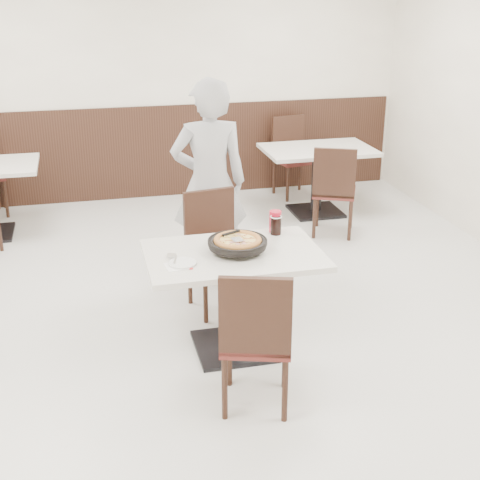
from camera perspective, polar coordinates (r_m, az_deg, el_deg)
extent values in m
plane|color=#B6B6B1|center=(5.12, -2.14, -7.76)|extent=(7.00, 7.00, 0.00)
cube|color=beige|center=(8.01, -7.50, 13.41)|extent=(6.00, 0.04, 2.80)
cube|color=black|center=(8.15, -7.19, 7.46)|extent=(5.90, 0.03, 1.10)
cylinder|color=black|center=(4.58, 0.07, -0.71)|extent=(0.12, 0.12, 0.04)
cylinder|color=black|center=(4.56, -0.21, -0.51)|extent=(0.40, 0.40, 0.01)
cylinder|color=#B3773B|center=(4.57, -0.20, -0.22)|extent=(0.32, 0.32, 0.02)
cube|color=white|center=(4.53, -0.25, 0.05)|extent=(0.08, 0.10, 0.00)
cube|color=white|center=(4.36, -5.41, -2.25)|extent=(0.16, 0.16, 0.00)
cylinder|color=silver|center=(4.39, -4.94, -1.99)|extent=(0.19, 0.19, 0.01)
cube|color=white|center=(4.43, -5.55, -1.65)|extent=(0.05, 0.15, 0.00)
cylinder|color=black|center=(4.87, 3.09, 1.23)|extent=(0.08, 0.08, 0.13)
cylinder|color=red|center=(4.92, 3.03, 1.60)|extent=(0.09, 0.09, 0.16)
imported|color=#BABABE|center=(5.65, -2.63, 4.84)|extent=(0.66, 0.45, 1.77)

